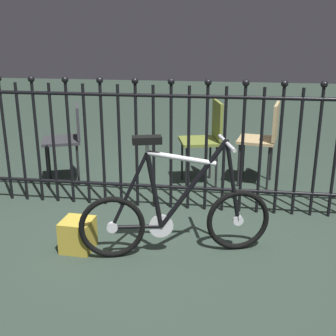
{
  "coord_description": "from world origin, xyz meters",
  "views": [
    {
      "loc": [
        0.57,
        -3.02,
        1.63
      ],
      "look_at": [
        0.11,
        0.21,
        0.55
      ],
      "focal_mm": 46.85,
      "sensor_mm": 36.0,
      "label": 1
    }
  ],
  "objects_px": {
    "display_crate": "(78,235)",
    "chair_tan": "(265,135)",
    "bicycle": "(176,214)",
    "chair_olive": "(207,134)",
    "chair_charcoal": "(68,135)"
  },
  "relations": [
    {
      "from": "chair_tan",
      "to": "chair_olive",
      "type": "height_order",
      "value": "chair_olive"
    },
    {
      "from": "bicycle",
      "to": "display_crate",
      "type": "bearing_deg",
      "value": -176.25
    },
    {
      "from": "chair_charcoal",
      "to": "display_crate",
      "type": "distance_m",
      "value": 1.59
    },
    {
      "from": "chair_olive",
      "to": "display_crate",
      "type": "relative_size",
      "value": 3.65
    },
    {
      "from": "chair_tan",
      "to": "chair_charcoal",
      "type": "distance_m",
      "value": 2.04
    },
    {
      "from": "chair_tan",
      "to": "chair_olive",
      "type": "distance_m",
      "value": 0.59
    },
    {
      "from": "chair_olive",
      "to": "display_crate",
      "type": "height_order",
      "value": "chair_olive"
    },
    {
      "from": "chair_olive",
      "to": "display_crate",
      "type": "bearing_deg",
      "value": -118.85
    },
    {
      "from": "display_crate",
      "to": "chair_tan",
      "type": "bearing_deg",
      "value": 48.4
    },
    {
      "from": "bicycle",
      "to": "chair_charcoal",
      "type": "bearing_deg",
      "value": 133.46
    },
    {
      "from": "chair_olive",
      "to": "display_crate",
      "type": "distance_m",
      "value": 1.85
    },
    {
      "from": "chair_charcoal",
      "to": "display_crate",
      "type": "relative_size",
      "value": 3.44
    },
    {
      "from": "chair_tan",
      "to": "chair_charcoal",
      "type": "bearing_deg",
      "value": -174.01
    },
    {
      "from": "bicycle",
      "to": "chair_olive",
      "type": "height_order",
      "value": "bicycle"
    },
    {
      "from": "chair_tan",
      "to": "display_crate",
      "type": "bearing_deg",
      "value": -131.6
    }
  ]
}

